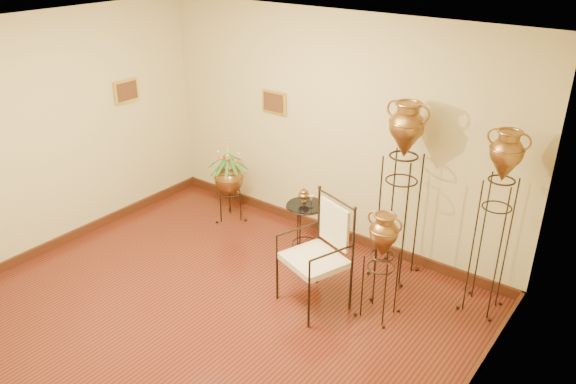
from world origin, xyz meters
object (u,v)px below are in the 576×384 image
Objects in this scene: amphora_tall at (494,222)px; armchair at (314,256)px; side_table at (305,228)px; planter_urn at (229,176)px; amphora_mid at (400,191)px.

armchair is (-1.43, -1.00, -0.42)m from amphora_tall.
armchair reaches higher than side_table.
planter_urn reaches higher than side_table.
amphora_tall reaches higher than armchair.
armchair is at bearing -49.76° from side_table.
armchair is 1.05m from side_table.
planter_urn is (-3.42, -0.10, -0.38)m from amphora_tall.
planter_urn is at bearing 174.65° from side_table.
planter_urn is 1.34× the size of side_table.
amphora_mid is 2.46× the size of side_table.
armchair is (1.99, -0.90, -0.03)m from planter_urn.
amphora_mid is at bearing 88.21° from armchair.
side_table is at bearing -173.84° from amphora_tall.
amphora_mid is at bearing 3.30° from planter_urn.
amphora_tall is at bearing 6.16° from side_table.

